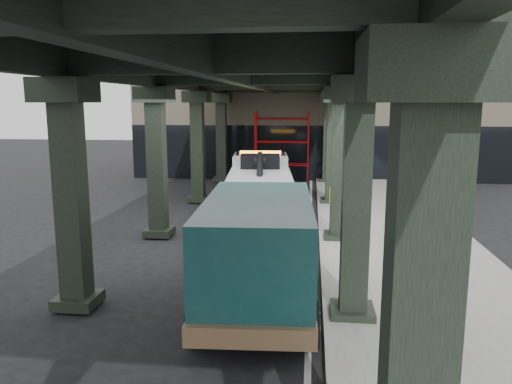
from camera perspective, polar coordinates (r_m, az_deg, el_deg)
The scene contains 8 objects.
ground at distance 14.77m, azimuth -0.52°, elevation -7.56°, with size 90.00×90.00×0.00m, color black.
sidewalk at distance 16.80m, azimuth 15.83°, elevation -5.49°, with size 5.00×40.00×0.15m, color gray.
lane_stripe at distance 16.58m, azimuth 6.19°, elevation -5.60°, with size 0.12×38.00×0.01m, color silver.
viaduct at distance 16.13m, azimuth -1.12°, elevation 13.60°, with size 7.40×32.00×6.40m.
building at distance 33.97m, azimuth 6.98°, elevation 9.26°, with size 22.00×10.00×8.00m, color #C6B793.
scaffolding at distance 28.76m, azimuth 2.99°, elevation 5.40°, with size 3.08×0.88×4.00m.
tow_truck at distance 19.35m, azimuth 0.46°, elevation 0.62°, with size 2.99×8.21×2.64m.
towed_van at distance 11.13m, azimuth 0.31°, elevation -6.35°, with size 2.73×6.23×2.48m.
Camera 1 is at (1.69, -13.96, 4.50)m, focal length 35.00 mm.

